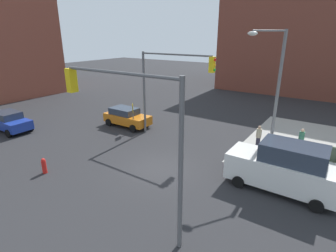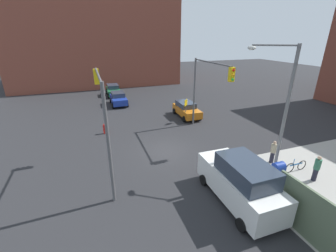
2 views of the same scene
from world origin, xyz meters
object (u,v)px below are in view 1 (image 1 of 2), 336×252
fire_hydrant (44,166)px  coupe_blue (10,121)px  mailbox_blue (284,152)px  bicycle_leaning_on_fence (281,145)px  traffic_signal_nw_corner (169,78)px  van_white_delivery (284,168)px  coupe_orange (127,117)px  pedestrian_crossing (301,140)px  traffic_signal_se_corner (130,121)px  pedestrian_waiting (259,137)px  street_lamp_corner (274,86)px

fire_hydrant → coupe_blue: coupe_blue is taller
mailbox_blue → bicycle_leaning_on_fence: (-0.60, 2.20, -0.42)m
traffic_signal_nw_corner → bicycle_leaning_on_fence: (7.74, 2.70, -4.32)m
traffic_signal_nw_corner → van_white_delivery: bearing=-16.8°
traffic_signal_nw_corner → coupe_orange: bearing=176.5°
mailbox_blue → coupe_blue: coupe_blue is taller
van_white_delivery → coupe_blue: bearing=-170.5°
van_white_delivery → bicycle_leaning_on_fence: van_white_delivery is taller
fire_hydrant → coupe_orange: size_ratio=0.22×
coupe_orange → pedestrian_crossing: bearing=10.9°
fire_hydrant → van_white_delivery: (11.82, 6.00, 0.79)m
mailbox_blue → fire_hydrant: size_ratio=1.52×
traffic_signal_se_corner → pedestrian_waiting: 11.79m
traffic_signal_se_corner → bicycle_leaning_on_fence: traffic_signal_se_corner is taller
traffic_signal_nw_corner → pedestrian_crossing: bearing=18.0°
mailbox_blue → coupe_blue: bearing=-161.8°
coupe_blue → pedestrian_crossing: pedestrian_crossing is taller
coupe_blue → bicycle_leaning_on_fence: coupe_blue is taller
pedestrian_waiting → bicycle_leaning_on_fence: pedestrian_waiting is taller
traffic_signal_se_corner → van_white_delivery: 8.48m
mailbox_blue → traffic_signal_nw_corner: bearing=-176.6°
fire_hydrant → van_white_delivery: size_ratio=0.17×
street_lamp_corner → coupe_blue: size_ratio=2.02×
coupe_orange → pedestrian_waiting: size_ratio=2.51×
pedestrian_crossing → bicycle_leaning_on_fence: size_ratio=0.98×
street_lamp_corner → mailbox_blue: bearing=-22.2°
street_lamp_corner → fire_hydrant: 14.55m
traffic_signal_se_corner → coupe_orange: bearing=134.4°
coupe_blue → van_white_delivery: bearing=9.5°
pedestrian_waiting → bicycle_leaning_on_fence: 1.65m
traffic_signal_nw_corner → pedestrian_waiting: 7.66m
coupe_orange → coupe_blue: size_ratio=1.07×
traffic_signal_se_corner → street_lamp_corner: street_lamp_corner is taller
van_white_delivery → pedestrian_waiting: bearing=119.1°
coupe_orange → pedestrian_crossing: pedestrian_crossing is taller
bicycle_leaning_on_fence → van_white_delivery: bearing=-77.3°
traffic_signal_se_corner → pedestrian_crossing: (4.55, 11.90, -3.76)m
traffic_signal_se_corner → traffic_signal_nw_corner: bearing=116.0°
traffic_signal_se_corner → fire_hydrant: size_ratio=6.91×
traffic_signal_se_corner → van_white_delivery: (4.57, 6.30, -3.37)m
fire_hydrant → van_white_delivery: bearing=26.9°
fire_hydrant → coupe_blue: bearing=164.4°
pedestrian_crossing → fire_hydrant: bearing=134.6°
mailbox_blue → coupe_orange: coupe_orange is taller
traffic_signal_nw_corner → street_lamp_corner: (7.14, 0.99, 0.03)m
traffic_signal_nw_corner → pedestrian_waiting: (6.34, 2.00, -3.80)m
traffic_signal_se_corner → street_lamp_corner: size_ratio=0.81×
pedestrian_crossing → pedestrian_waiting: 2.75m
traffic_signal_nw_corner → pedestrian_crossing: (8.94, 2.90, -3.77)m
street_lamp_corner → fire_hydrant: size_ratio=8.51×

